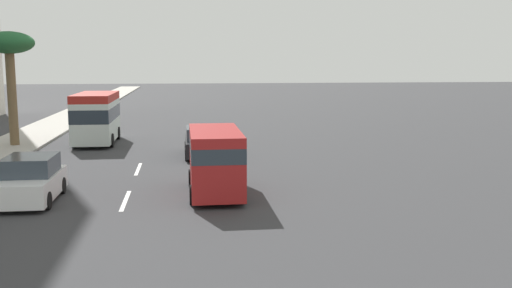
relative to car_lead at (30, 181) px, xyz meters
The scene contains 9 objects.
ground_plane 14.87m from the car_lead, 13.51° to the right, with size 198.00×198.00×0.00m, color #38383A.
sidewalk_right 15.20m from the car_lead, 18.02° to the left, with size 162.00×3.78×0.15m, color #B2ADA3.
lane_stripe_mid 3.57m from the car_lead, 95.85° to the right, with size 3.20×0.16×0.01m, color silver.
lane_stripe_far 6.97m from the car_lead, 30.04° to the right, with size 3.20×0.16×0.01m, color silver.
car_lead is the anchor object (origin of this frame).
van_third 6.92m from the car_lead, 87.37° to the right, with size 5.03×2.06×2.53m.
car_fourth 11.59m from the car_lead, 35.06° to the right, with size 4.61×1.87×1.63m.
minibus_fifth 15.25m from the car_lead, ahead, with size 6.12×2.42×3.18m.
palm_tree 15.76m from the car_lead, 17.54° to the left, with size 2.93×2.93×6.78m.
Camera 1 is at (-4.56, -2.20, 5.18)m, focal length 40.08 mm.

